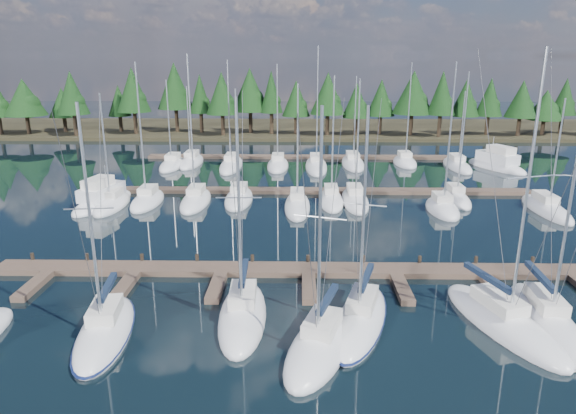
{
  "coord_description": "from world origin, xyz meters",
  "views": [
    {
      "loc": [
        -0.75,
        -15.27,
        14.6
      ],
      "look_at": [
        -1.49,
        22.0,
        3.61
      ],
      "focal_mm": 32.0,
      "sensor_mm": 36.0,
      "label": 1
    }
  ],
  "objects_px": {
    "main_dock": "(308,273)",
    "front_sailboat_1": "(105,331)",
    "motor_yacht_left": "(102,200)",
    "front_sailboat_6": "(547,320)",
    "front_sailboat_2": "(243,314)",
    "front_sailboat_4": "(360,320)",
    "front_sailboat_5": "(502,321)",
    "motor_yacht_right": "(497,164)",
    "front_sailboat_3": "(320,345)"
  },
  "relations": [
    {
      "from": "front_sailboat_2",
      "to": "motor_yacht_left",
      "type": "distance_m",
      "value": 28.83
    },
    {
      "from": "front_sailboat_2",
      "to": "front_sailboat_3",
      "type": "height_order",
      "value": "front_sailboat_2"
    },
    {
      "from": "front_sailboat_6",
      "to": "motor_yacht_right",
      "type": "distance_m",
      "value": 44.32
    },
    {
      "from": "main_dock",
      "to": "front_sailboat_3",
      "type": "relative_size",
      "value": 3.3
    },
    {
      "from": "front_sailboat_2",
      "to": "front_sailboat_6",
      "type": "height_order",
      "value": "front_sailboat_6"
    },
    {
      "from": "main_dock",
      "to": "front_sailboat_5",
      "type": "distance_m",
      "value": 12.64
    },
    {
      "from": "front_sailboat_1",
      "to": "front_sailboat_6",
      "type": "height_order",
      "value": "front_sailboat_6"
    },
    {
      "from": "front_sailboat_2",
      "to": "front_sailboat_5",
      "type": "height_order",
      "value": "front_sailboat_5"
    },
    {
      "from": "front_sailboat_3",
      "to": "front_sailboat_6",
      "type": "xyz_separation_m",
      "value": [
        12.9,
        2.85,
        0.02
      ]
    },
    {
      "from": "front_sailboat_4",
      "to": "front_sailboat_6",
      "type": "relative_size",
      "value": 0.82
    },
    {
      "from": "front_sailboat_1",
      "to": "motor_yacht_left",
      "type": "distance_m",
      "value": 27.17
    },
    {
      "from": "main_dock",
      "to": "front_sailboat_1",
      "type": "height_order",
      "value": "front_sailboat_1"
    },
    {
      "from": "front_sailboat_5",
      "to": "front_sailboat_2",
      "type": "bearing_deg",
      "value": 178.07
    },
    {
      "from": "front_sailboat_5",
      "to": "motor_yacht_left",
      "type": "relative_size",
      "value": 1.58
    },
    {
      "from": "front_sailboat_2",
      "to": "front_sailboat_5",
      "type": "distance_m",
      "value": 14.7
    },
    {
      "from": "front_sailboat_6",
      "to": "motor_yacht_right",
      "type": "height_order",
      "value": "front_sailboat_6"
    },
    {
      "from": "front_sailboat_2",
      "to": "motor_yacht_right",
      "type": "xyz_separation_m",
      "value": [
        30.03,
        42.11,
        0.26
      ]
    },
    {
      "from": "front_sailboat_1",
      "to": "front_sailboat_3",
      "type": "height_order",
      "value": "front_sailboat_1"
    },
    {
      "from": "front_sailboat_3",
      "to": "front_sailboat_4",
      "type": "height_order",
      "value": "front_sailboat_3"
    },
    {
      "from": "front_sailboat_6",
      "to": "motor_yacht_left",
      "type": "relative_size",
      "value": 1.59
    },
    {
      "from": "main_dock",
      "to": "front_sailboat_2",
      "type": "bearing_deg",
      "value": -122.66
    },
    {
      "from": "front_sailboat_4",
      "to": "front_sailboat_2",
      "type": "bearing_deg",
      "value": 175.97
    },
    {
      "from": "motor_yacht_right",
      "to": "front_sailboat_3",
      "type": "bearing_deg",
      "value": -119.58
    },
    {
      "from": "front_sailboat_3",
      "to": "front_sailboat_6",
      "type": "relative_size",
      "value": 0.84
    },
    {
      "from": "motor_yacht_left",
      "to": "front_sailboat_1",
      "type": "bearing_deg",
      "value": -69.42
    },
    {
      "from": "front_sailboat_4",
      "to": "front_sailboat_6",
      "type": "xyz_separation_m",
      "value": [
        10.51,
        0.15,
        0.02
      ]
    },
    {
      "from": "front_sailboat_6",
      "to": "motor_yacht_left",
      "type": "xyz_separation_m",
      "value": [
        -34.04,
        23.74,
        0.22
      ]
    },
    {
      "from": "front_sailboat_4",
      "to": "front_sailboat_1",
      "type": "bearing_deg",
      "value": -173.73
    },
    {
      "from": "front_sailboat_3",
      "to": "motor_yacht_left",
      "type": "distance_m",
      "value": 33.96
    },
    {
      "from": "main_dock",
      "to": "motor_yacht_left",
      "type": "xyz_separation_m",
      "value": [
        -20.7,
        17.34,
        0.32
      ]
    },
    {
      "from": "front_sailboat_5",
      "to": "front_sailboat_6",
      "type": "xyz_separation_m",
      "value": [
        2.55,
        0.18,
        0.01
      ]
    },
    {
      "from": "front_sailboat_4",
      "to": "front_sailboat_3",
      "type": "bearing_deg",
      "value": -131.66
    },
    {
      "from": "front_sailboat_2",
      "to": "front_sailboat_4",
      "type": "distance_m",
      "value": 6.74
    },
    {
      "from": "main_dock",
      "to": "front_sailboat_4",
      "type": "height_order",
      "value": "front_sailboat_4"
    },
    {
      "from": "motor_yacht_left",
      "to": "front_sailboat_6",
      "type": "bearing_deg",
      "value": -34.9
    },
    {
      "from": "main_dock",
      "to": "motor_yacht_right",
      "type": "height_order",
      "value": "motor_yacht_right"
    },
    {
      "from": "front_sailboat_3",
      "to": "front_sailboat_5",
      "type": "distance_m",
      "value": 10.7
    },
    {
      "from": "front_sailboat_3",
      "to": "front_sailboat_6",
      "type": "distance_m",
      "value": 13.21
    },
    {
      "from": "main_dock",
      "to": "front_sailboat_1",
      "type": "xyz_separation_m",
      "value": [
        -11.15,
        -8.09,
        0.08
      ]
    },
    {
      "from": "front_sailboat_3",
      "to": "front_sailboat_4",
      "type": "distance_m",
      "value": 3.6
    },
    {
      "from": "front_sailboat_1",
      "to": "motor_yacht_left",
      "type": "height_order",
      "value": "front_sailboat_1"
    },
    {
      "from": "front_sailboat_5",
      "to": "motor_yacht_right",
      "type": "height_order",
      "value": "front_sailboat_5"
    },
    {
      "from": "motor_yacht_left",
      "to": "front_sailboat_4",
      "type": "bearing_deg",
      "value": -45.45
    },
    {
      "from": "front_sailboat_6",
      "to": "main_dock",
      "type": "bearing_deg",
      "value": 154.37
    },
    {
      "from": "front_sailboat_4",
      "to": "front_sailboat_6",
      "type": "bearing_deg",
      "value": 0.84
    },
    {
      "from": "front_sailboat_3",
      "to": "motor_yacht_right",
      "type": "distance_m",
      "value": 52.06
    },
    {
      "from": "front_sailboat_3",
      "to": "front_sailboat_6",
      "type": "height_order",
      "value": "front_sailboat_6"
    },
    {
      "from": "main_dock",
      "to": "front_sailboat_2",
      "type": "height_order",
      "value": "front_sailboat_2"
    },
    {
      "from": "front_sailboat_1",
      "to": "front_sailboat_6",
      "type": "relative_size",
      "value": 0.84
    },
    {
      "from": "front_sailboat_6",
      "to": "front_sailboat_1",
      "type": "bearing_deg",
      "value": -176.05
    }
  ]
}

